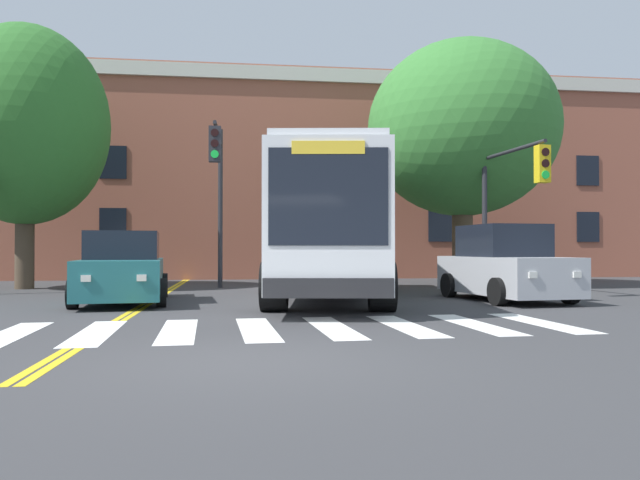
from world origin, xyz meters
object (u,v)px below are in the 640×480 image
Objects in this scene: traffic_light_near_corner at (509,189)px; city_bus at (328,225)px; car_silver_far_lane at (505,266)px; traffic_light_overhead at (218,176)px; street_tree_curbside_small at (26,126)px; car_teal_near_lane at (123,270)px; street_tree_curbside_large at (462,129)px.

city_bus is at bearing -169.63° from traffic_light_near_corner.
car_silver_far_lane is 9.19m from traffic_light_overhead.
traffic_light_near_corner reaches higher than city_bus.
street_tree_curbside_small reaches higher than traffic_light_overhead.
street_tree_curbside_small is at bearing 125.69° from car_teal_near_lane.
street_tree_curbside_large reaches higher than traffic_light_overhead.
car_teal_near_lane is at bearing -118.83° from traffic_light_overhead.
city_bus is 4.70m from car_silver_far_lane.
street_tree_curbside_large is 1.05× the size of street_tree_curbside_small.
city_bus is 2.01× the size of traffic_light_overhead.
city_bus is at bearing -50.42° from traffic_light_overhead.
traffic_light_near_corner is at bearing -17.02° from traffic_light_overhead.
traffic_light_near_corner is (5.52, 1.01, 1.14)m from city_bus.
car_silver_far_lane is at bearing -117.59° from traffic_light_near_corner.
traffic_light_near_corner is 5.02m from street_tree_curbside_large.
street_tree_curbside_large is at bearing 27.68° from car_teal_near_lane.
traffic_light_overhead is 0.62× the size of street_tree_curbside_small.
car_teal_near_lane is at bearing -54.31° from street_tree_curbside_small.
street_tree_curbside_large is (0.17, 4.31, 2.57)m from traffic_light_near_corner.
car_teal_near_lane is 8.55m from street_tree_curbside_small.
traffic_light_overhead reaches higher than city_bus.
car_silver_far_lane is (4.46, -1.02, -1.07)m from city_bus.
car_teal_near_lane is (-5.19, -0.38, -1.14)m from city_bus.
car_teal_near_lane is 0.56× the size of street_tree_curbside_small.
city_bus is 5.72m from traffic_light_near_corner.
street_tree_curbside_small is (-14.90, 4.45, 2.33)m from traffic_light_near_corner.
traffic_light_near_corner is at bearing 62.41° from car_silver_far_lane.
street_tree_curbside_small reaches higher than car_teal_near_lane.
street_tree_curbside_small is (-4.20, 5.85, 4.62)m from car_teal_near_lane.
car_teal_near_lane is at bearing 176.23° from car_silver_far_lane.
street_tree_curbside_small is at bearing 179.46° from street_tree_curbside_large.
car_silver_far_lane reaches higher than car_teal_near_lane.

